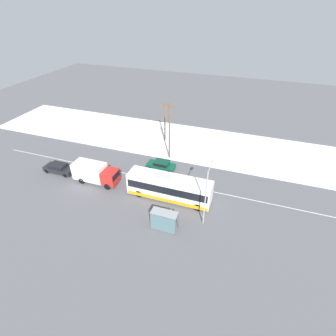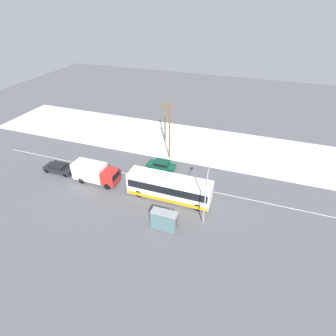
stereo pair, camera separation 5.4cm
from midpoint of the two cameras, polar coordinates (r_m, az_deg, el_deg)
ground_plane at (r=36.40m, az=3.03°, el=-3.75°), size 120.00×120.00×0.00m
snow_lot at (r=46.52m, az=7.48°, el=5.11°), size 80.00×13.22×0.12m
lane_marking_center at (r=36.40m, az=3.03°, el=-3.75°), size 60.00×0.12×0.00m
city_bus at (r=33.27m, az=0.33°, el=-4.27°), size 10.78×2.57×3.36m
box_truck at (r=37.52m, az=-15.59°, el=-0.91°), size 6.36×2.30×2.81m
sedan_car at (r=39.17m, az=-1.43°, el=0.69°), size 4.22×1.80×1.41m
parked_car_near_truck at (r=41.72m, az=-22.60°, el=0.04°), size 4.54×1.80×1.38m
pedestrian_at_stop at (r=30.47m, az=0.71°, el=-9.94°), size 0.63×0.28×1.76m
bus_shelter at (r=29.02m, az=-0.97°, el=-11.06°), size 2.95×1.20×2.40m
streetlamp at (r=28.59m, az=8.56°, el=-4.43°), size 0.36×2.87×7.26m
utility_pole_roadside at (r=39.96m, az=0.38°, el=8.01°), size 1.80×0.24×9.19m
utility_pole_snowlot at (r=46.00m, az=-0.61°, el=10.16°), size 1.80×0.24×7.11m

